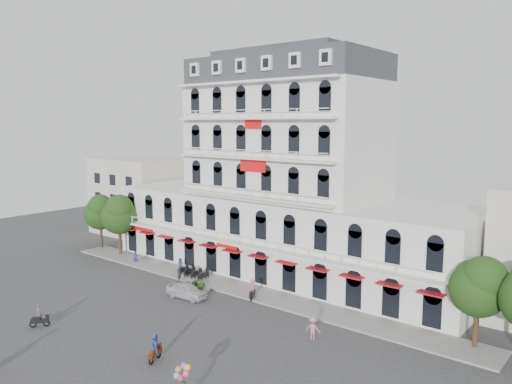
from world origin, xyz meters
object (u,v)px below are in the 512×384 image
object	(u,v)px
parked_car	(187,291)
rider_center	(252,289)
rider_east	(155,347)
rider_west	(39,317)

from	to	relation	value
parked_car	rider_center	world-z (taller)	rider_center
parked_car	rider_center	bearing A→B (deg)	-61.14
rider_east	rider_center	world-z (taller)	rider_east
parked_car	rider_east	xyz separation A→B (m)	(8.10, -10.82, 0.32)
rider_west	rider_center	bearing A→B (deg)	8.10
rider_west	rider_center	size ratio (longest dim) A/B	0.96
parked_car	rider_west	size ratio (longest dim) A/B	2.21
rider_west	rider_center	distance (m)	19.61
rider_east	rider_west	bearing A→B (deg)	80.16
rider_center	parked_car	bearing A→B (deg)	-82.37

